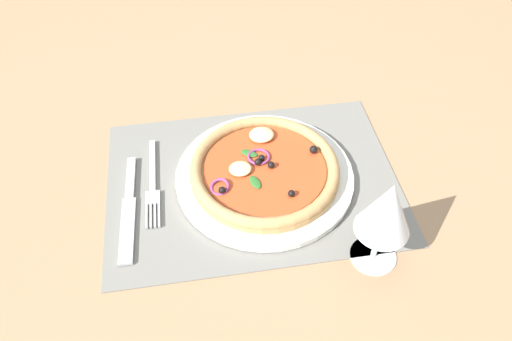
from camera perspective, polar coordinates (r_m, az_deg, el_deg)
The scene contains 7 objects.
ground_plane at distance 79.69cm, azimuth -0.41°, elevation -1.84°, with size 190.00×140.00×2.40cm, color #9E7A56.
placemat at distance 78.64cm, azimuth -0.41°, elevation -1.17°, with size 45.02×32.45×0.40cm, color slate.
plate at distance 78.36cm, azimuth 0.96°, elevation -0.60°, with size 27.71×27.71×1.07cm, color silver.
pizza at distance 77.22cm, azimuth 0.93°, elevation 0.24°, with size 23.11×23.11×2.60cm.
fork at distance 78.97cm, azimuth -11.66°, elevation -1.75°, with size 2.26×18.02×0.44cm.
knife at distance 76.89cm, azimuth -14.26°, elevation -4.16°, with size 2.43×20.05×0.62cm.
wine_glass at distance 64.30cm, azimuth 14.62°, elevation -4.48°, with size 7.20×7.20×14.90cm.
Camera 1 is at (7.68, 51.65, 59.01)cm, focal length 35.21 mm.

